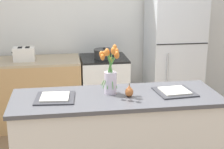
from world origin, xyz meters
name	(u,v)px	position (x,y,z in m)	size (l,w,h in m)	color
back_wall	(93,19)	(0.00, 2.00, 1.35)	(5.20, 0.08, 2.70)	silver
kitchen_island	(116,144)	(0.00, 0.00, 0.46)	(1.80, 0.66, 0.92)	silver
back_counter	(16,94)	(-1.06, 1.60, 0.45)	(1.68, 0.60, 0.89)	tan
stove_range	(104,90)	(0.10, 1.60, 0.45)	(0.60, 0.61, 0.89)	silver
refrigerator	(173,55)	(1.05, 1.60, 0.89)	(0.68, 0.67, 1.78)	silver
flower_vase	(110,75)	(-0.04, 0.07, 1.09)	(0.17, 0.17, 0.43)	silver
pear_figurine	(129,91)	(0.10, -0.04, 0.97)	(0.07, 0.07, 0.12)	#C66B33
plate_setting_left	(55,98)	(-0.52, 0.01, 0.93)	(0.35, 0.35, 0.02)	#333338
plate_setting_right	(175,91)	(0.52, 0.01, 0.93)	(0.35, 0.35, 0.02)	#333338
toaster	(24,54)	(-0.91, 1.56, 0.98)	(0.28, 0.18, 0.17)	silver
cooking_pot	(104,54)	(0.10, 1.57, 0.95)	(0.27, 0.27, 0.14)	#2D2D2D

